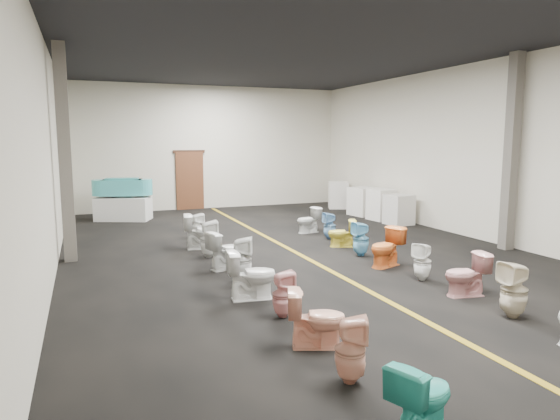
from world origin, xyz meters
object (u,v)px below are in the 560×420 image
at_px(toilet_right_7, 342,233).
at_px(toilet_right_8, 330,226).
at_px(display_table, 123,209).
at_px(toilet_left_5, 242,260).
at_px(toilet_right_4, 422,262).
at_px(appliance_crate_a, 399,210).
at_px(toilet_left_9, 197,227).
at_px(appliance_crate_d, 338,195).
at_px(toilet_left_3, 283,294).
at_px(toilet_left_4, 252,275).
at_px(toilet_right_2, 514,290).
at_px(toilet_right_6, 361,239).
at_px(toilet_left_6, 226,250).
at_px(toilet_left_1, 350,350).
at_px(bathtub, 122,187).
at_px(toilet_left_8, 202,231).
at_px(toilet_right_3, 466,275).
at_px(toilet_left_7, 209,239).
at_px(toilet_right_9, 308,220).
at_px(appliance_crate_c, 364,201).
at_px(appliance_crate_b, 382,205).
at_px(toilet_left_0, 422,397).
at_px(toilet_left_2, 317,319).
at_px(toilet_right_5, 386,247).

xyz_separation_m(toilet_right_7, toilet_right_8, (0.15, 0.93, 0.02)).
bearing_deg(display_table, toilet_left_5, -79.82).
xyz_separation_m(display_table, toilet_right_8, (4.71, -5.17, -0.02)).
bearing_deg(toilet_right_4, appliance_crate_a, 124.33).
bearing_deg(toilet_left_9, appliance_crate_d, -67.15).
height_order(appliance_crate_a, appliance_crate_d, appliance_crate_d).
bearing_deg(toilet_left_3, appliance_crate_d, -27.90).
relative_size(toilet_left_3, toilet_left_4, 0.86).
relative_size(appliance_crate_d, toilet_right_2, 1.20).
xyz_separation_m(appliance_crate_d, toilet_right_6, (-3.19, -7.05, -0.12)).
relative_size(toilet_left_6, toilet_right_7, 1.15).
bearing_deg(toilet_left_1, toilet_left_3, 22.89).
bearing_deg(toilet_right_7, toilet_right_8, -167.43).
bearing_deg(bathtub, toilet_right_8, -35.02).
relative_size(toilet_left_8, toilet_right_3, 1.14).
bearing_deg(toilet_left_6, toilet_right_7, -88.87).
bearing_deg(toilet_left_1, toilet_left_7, 25.29).
bearing_deg(display_table, toilet_left_1, -83.39).
bearing_deg(toilet_right_9, appliance_crate_d, 132.00).
distance_m(appliance_crate_c, toilet_left_6, 8.13).
bearing_deg(toilet_right_4, toilet_left_4, -116.90).
bearing_deg(toilet_right_3, toilet_left_9, -143.04).
bearing_deg(toilet_left_7, appliance_crate_a, -69.40).
bearing_deg(toilet_right_2, toilet_left_9, -154.28).
xyz_separation_m(toilet_left_6, toilet_left_7, (-0.10, 1.10, 0.02)).
relative_size(appliance_crate_a, toilet_left_8, 1.09).
height_order(toilet_left_1, toilet_right_4, toilet_left_1).
bearing_deg(appliance_crate_d, appliance_crate_c, -90.00).
relative_size(appliance_crate_b, toilet_left_3, 1.44).
xyz_separation_m(toilet_left_0, toilet_right_9, (3.06, 9.00, 0.00)).
xyz_separation_m(display_table, toilet_right_3, (4.63, -10.20, -0.00)).
bearing_deg(toilet_left_5, display_table, 30.95).
height_order(toilet_left_2, toilet_right_2, toilet_right_2).
distance_m(appliance_crate_a, toilet_right_2, 7.98).
bearing_deg(appliance_crate_b, appliance_crate_c, 90.00).
relative_size(toilet_left_7, toilet_right_6, 1.06).
distance_m(toilet_left_3, toilet_right_9, 6.65).
relative_size(toilet_right_6, toilet_right_7, 1.15).
bearing_deg(appliance_crate_b, toilet_left_8, -161.48).
xyz_separation_m(toilet_left_0, toilet_right_5, (2.98, 5.06, 0.05)).
height_order(toilet_right_4, toilet_right_8, same).
height_order(toilet_left_8, toilet_right_2, toilet_right_2).
relative_size(toilet_left_0, toilet_left_9, 1.01).
relative_size(toilet_right_4, toilet_right_6, 0.92).
relative_size(toilet_left_9, toilet_right_9, 0.98).
xyz_separation_m(bathtub, appliance_crate_a, (7.69, -3.91, -0.62)).
xyz_separation_m(appliance_crate_d, toilet_right_3, (-3.06, -10.16, -0.14)).
bearing_deg(toilet_right_4, toilet_left_8, -167.23).
height_order(toilet_left_0, toilet_right_2, toilet_right_2).
height_order(display_table, toilet_left_0, display_table).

